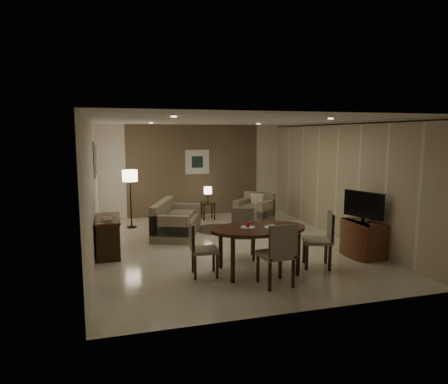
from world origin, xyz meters
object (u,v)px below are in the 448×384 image
object	(u,v)px
tv_cabinet	(363,239)
side_table	(208,211)
floor_lamp	(131,199)
chair_far	(243,234)
chair_near	(275,254)
sofa	(177,219)
chair_right	(317,240)
chair_left	(205,249)
dining_table	(258,250)
armchair	(254,208)
console_desk	(108,236)

from	to	relation	value
tv_cabinet	side_table	xyz separation A→B (m)	(-2.15, 4.24, -0.11)
tv_cabinet	side_table	bearing A→B (deg)	116.91
floor_lamp	chair_far	bearing A→B (deg)	-58.91
chair_near	sofa	distance (m)	3.76
chair_right	chair_left	bearing A→B (deg)	-72.72
dining_table	sofa	size ratio (longest dim) A/B	0.98
armchair	side_table	xyz separation A→B (m)	(-1.13, 0.76, -0.16)
chair_near	floor_lamp	xyz separation A→B (m)	(-2.02, 4.76, 0.23)
chair_right	sofa	bearing A→B (deg)	-124.62
chair_far	side_table	size ratio (longest dim) A/B	1.97
sofa	floor_lamp	size ratio (longest dim) A/B	1.16
floor_lamp	sofa	bearing A→B (deg)	-48.37
console_desk	chair_right	bearing A→B (deg)	-26.93
dining_table	side_table	xyz separation A→B (m)	(0.20, 4.56, -0.16)
armchair	chair_left	bearing A→B (deg)	-74.96
chair_right	side_table	distance (m)	4.70
chair_near	chair_far	distance (m)	1.49
sofa	side_table	bearing A→B (deg)	-14.74
floor_lamp	chair_left	bearing A→B (deg)	-75.73
chair_left	tv_cabinet	bearing A→B (deg)	-80.62
tv_cabinet	floor_lamp	bearing A→B (deg)	138.80
console_desk	armchair	distance (m)	4.35
floor_lamp	armchair	bearing A→B (deg)	-5.24
chair_near	armchair	bearing A→B (deg)	-111.49
chair_right	side_table	bearing A→B (deg)	-147.96
chair_far	chair_left	distance (m)	1.21
tv_cabinet	chair_right	world-z (taller)	chair_right
tv_cabinet	floor_lamp	distance (m)	5.76
chair_left	floor_lamp	size ratio (longest dim) A/B	0.61
sofa	chair_near	bearing A→B (deg)	-143.28
console_desk	armchair	xyz separation A→B (m)	(3.87, 1.98, 0.02)
chair_far	tv_cabinet	bearing A→B (deg)	3.15
chair_left	armchair	size ratio (longest dim) A/B	1.03
tv_cabinet	chair_far	bearing A→B (deg)	167.73
chair_left	armchair	world-z (taller)	chair_left
dining_table	tv_cabinet	bearing A→B (deg)	7.82
tv_cabinet	dining_table	distance (m)	2.37
chair_far	console_desk	bearing A→B (deg)	174.16
sofa	armchair	world-z (taller)	sofa
chair_near	dining_table	bearing A→B (deg)	-91.72
tv_cabinet	sofa	world-z (taller)	sofa
console_desk	chair_right	distance (m)	4.11
tv_cabinet	chair_left	xyz separation A→B (m)	(-3.30, -0.24, 0.11)
chair_far	side_table	bearing A→B (deg)	102.43
tv_cabinet	floor_lamp	xyz separation A→B (m)	(-4.32, 3.79, 0.40)
dining_table	side_table	distance (m)	4.57
console_desk	sofa	distance (m)	1.95
chair_right	side_table	xyz separation A→B (m)	(-0.93, 4.60, -0.26)
chair_far	side_table	xyz separation A→B (m)	(0.20, 3.73, -0.24)
console_desk	chair_left	xyz separation A→B (m)	(1.59, -1.74, 0.09)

